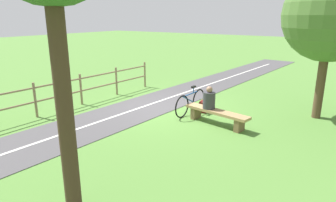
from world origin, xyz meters
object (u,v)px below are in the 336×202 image
object	(u,v)px
bench	(216,114)
bicycle	(191,102)
person_seated	(209,99)
tree_mid_field	(330,16)
backpack	(204,107)

from	to	relation	value
bench	bicycle	bearing A→B (deg)	-11.39
person_seated	bicycle	xyz separation A→B (m)	(0.86, -0.40, -0.33)
bicycle	tree_mid_field	xyz separation A→B (m)	(-3.52, -1.92, 2.75)
person_seated	tree_mid_field	world-z (taller)	tree_mid_field
person_seated	bicycle	size ratio (longest dim) A/B	0.39
bench	bicycle	size ratio (longest dim) A/B	1.21
bench	person_seated	distance (m)	0.50
backpack	tree_mid_field	distance (m)	4.64
bench	backpack	xyz separation A→B (m)	(0.87, -0.89, -0.13)
person_seated	backpack	bearing A→B (deg)	-44.74
backpack	tree_mid_field	world-z (taller)	tree_mid_field
bicycle	backpack	world-z (taller)	bicycle
person_seated	backpack	world-z (taller)	person_seated
person_seated	tree_mid_field	bearing A→B (deg)	-128.51
person_seated	backpack	size ratio (longest dim) A/B	1.73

